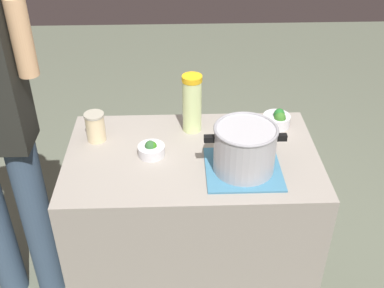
{
  "coord_description": "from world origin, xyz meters",
  "views": [
    {
      "loc": [
        0.06,
        1.59,
        2.04
      ],
      "look_at": [
        0.0,
        0.0,
        0.95
      ],
      "focal_mm": 44.24,
      "sensor_mm": 36.0,
      "label": 1
    }
  ],
  "objects_px": {
    "cooking_pot": "(245,148)",
    "mason_jar": "(95,127)",
    "lemonade_pitcher": "(192,103)",
    "broccoli_bowl_center": "(151,150)",
    "broccoli_bowl_front": "(277,119)"
  },
  "relations": [
    {
      "from": "broccoli_bowl_front",
      "to": "broccoli_bowl_center",
      "type": "bearing_deg",
      "value": 20.22
    },
    {
      "from": "lemonade_pitcher",
      "to": "broccoli_bowl_center",
      "type": "distance_m",
      "value": 0.28
    },
    {
      "from": "mason_jar",
      "to": "broccoli_bowl_front",
      "type": "xyz_separation_m",
      "value": [
        -0.8,
        -0.08,
        -0.03
      ]
    },
    {
      "from": "cooking_pot",
      "to": "broccoli_bowl_center",
      "type": "bearing_deg",
      "value": -17.25
    },
    {
      "from": "cooking_pot",
      "to": "mason_jar",
      "type": "xyz_separation_m",
      "value": [
        0.6,
        -0.24,
        -0.04
      ]
    },
    {
      "from": "cooking_pot",
      "to": "lemonade_pitcher",
      "type": "xyz_separation_m",
      "value": [
        0.19,
        -0.3,
        0.03
      ]
    },
    {
      "from": "cooking_pot",
      "to": "broccoli_bowl_front",
      "type": "relative_size",
      "value": 2.57
    },
    {
      "from": "lemonade_pitcher",
      "to": "mason_jar",
      "type": "distance_m",
      "value": 0.42
    },
    {
      "from": "lemonade_pitcher",
      "to": "broccoli_bowl_front",
      "type": "distance_m",
      "value": 0.4
    },
    {
      "from": "lemonade_pitcher",
      "to": "broccoli_bowl_front",
      "type": "xyz_separation_m",
      "value": [
        -0.38,
        -0.01,
        -0.1
      ]
    },
    {
      "from": "lemonade_pitcher",
      "to": "mason_jar",
      "type": "bearing_deg",
      "value": 9.3
    },
    {
      "from": "cooking_pot",
      "to": "broccoli_bowl_front",
      "type": "bearing_deg",
      "value": -121.09
    },
    {
      "from": "lemonade_pitcher",
      "to": "broccoli_bowl_center",
      "type": "height_order",
      "value": "lemonade_pitcher"
    },
    {
      "from": "lemonade_pitcher",
      "to": "broccoli_bowl_front",
      "type": "bearing_deg",
      "value": -177.93
    },
    {
      "from": "cooking_pot",
      "to": "broccoli_bowl_center",
      "type": "relative_size",
      "value": 2.83
    }
  ]
}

